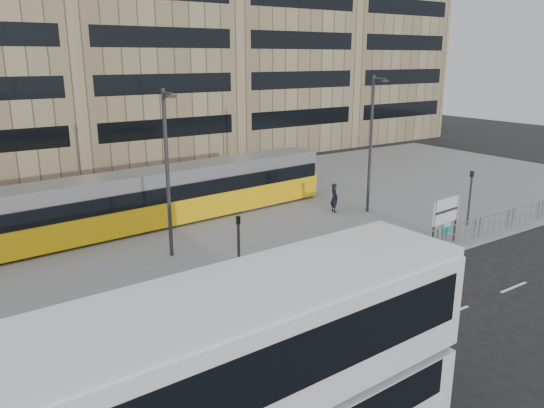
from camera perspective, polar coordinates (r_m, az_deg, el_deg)
ground at (r=22.53m, az=7.52°, el=-8.98°), size 120.00×120.00×0.00m
plaza at (r=31.82m, az=-7.00°, el=-1.43°), size 64.00×24.00×0.15m
kerb at (r=22.53m, az=7.44°, el=-8.76°), size 64.00×0.25×0.17m
building_row at (r=51.86m, az=-18.04°, el=18.82°), size 70.40×18.40×31.20m
pedestrian_barrier at (r=23.78m, az=10.41°, el=-5.20°), size 32.07×0.07×1.10m
road_markings at (r=20.77m, az=17.17°, el=-11.79°), size 62.00×0.12×0.01m
double_decker_bus at (r=11.61m, az=-5.52°, el=-19.56°), size 12.28×3.48×4.87m
tram at (r=29.41m, az=-16.17°, el=-0.01°), size 26.82×4.61×3.15m
station_sign at (r=27.68m, az=18.20°, el=-0.91°), size 2.11×0.26×2.43m
ad_panel at (r=28.99m, az=18.32°, el=-1.98°), size 0.75×0.08×1.40m
pedestrian at (r=32.44m, az=6.72°, el=0.68°), size 0.58×0.74×1.78m
traffic_light_west at (r=21.28m, az=-3.62°, el=-4.19°), size 0.21×0.23×3.10m
traffic_light_east at (r=31.44m, az=20.57°, el=1.34°), size 0.18×0.21×3.10m
lamp_post_west at (r=24.65m, az=-11.16°, el=3.86°), size 0.45×1.04×7.82m
lamp_post_east at (r=32.07m, az=10.65°, el=6.85°), size 0.45×1.04×8.16m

